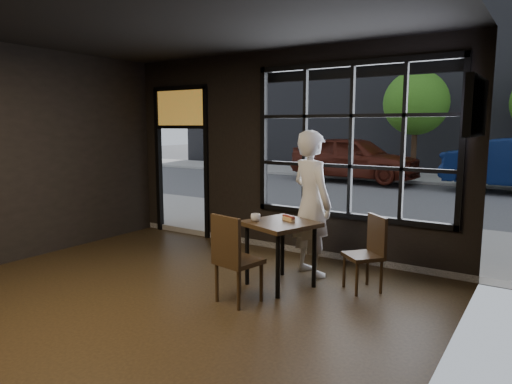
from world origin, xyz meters
The scene contains 15 objects.
floor centered at (0.00, 0.00, -0.01)m, with size 6.00×7.00×0.02m, color black.
wall_right centered at (3.00, 0.00, 1.60)m, with size 0.04×7.00×3.20m, color black.
window_frame centered at (1.20, 3.50, 1.80)m, with size 3.06×0.12×2.28m, color black.
stained_transom centered at (-2.10, 3.50, 2.35)m, with size 1.20×0.06×0.70m, color orange.
street_asphalt centered at (0.00, 24.00, -0.02)m, with size 60.00×41.00×0.04m, color #545456.
building_across centered at (0.00, 23.00, 7.50)m, with size 28.00×12.00×15.00m, color #5B5956.
cafe_table centered at (0.88, 2.02, 0.42)m, with size 0.77×0.77×0.84m, color black.
chair_near centered at (0.75, 1.31, 0.52)m, with size 0.45×0.45×1.04m, color black.
chair_window centered at (1.81, 2.44, 0.47)m, with size 0.41×0.41×0.94m, color black.
man centered at (0.99, 2.66, 0.98)m, with size 0.72×0.47×1.97m, color silver.
hotdog centered at (0.94, 2.14, 0.86)m, with size 0.20×0.08×0.06m, color tan, non-canonical shape.
cup centered at (0.61, 1.88, 0.88)m, with size 0.12×0.12×0.10m, color silver.
tv centered at (2.93, 2.75, 2.23)m, with size 0.13×1.11×0.65m, color black.
maroon_car centered at (-2.31, 12.75, 0.88)m, with size 1.85×4.59×1.57m, color #48170D.
tree_left centered at (-0.76, 14.75, 2.85)m, with size 2.37×2.37×4.04m.
Camera 1 is at (3.69, -2.82, 2.03)m, focal length 32.00 mm.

